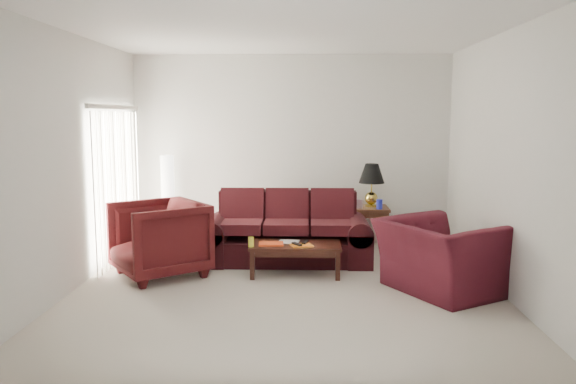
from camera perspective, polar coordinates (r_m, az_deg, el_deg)
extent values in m
plane|color=#BDB5A2|center=(6.76, -0.23, -9.84)|extent=(5.00, 5.00, 0.00)
cube|color=silver|center=(8.24, -16.98, 0.70)|extent=(0.10, 2.00, 2.16)
cube|color=black|center=(8.69, -2.69, -1.01)|extent=(0.42, 0.26, 0.40)
cube|color=white|center=(8.59, 7.11, -1.20)|extent=(0.14, 0.06, 0.14)
cylinder|color=#1C24B6|center=(8.56, 9.28, -1.24)|extent=(0.11, 0.11, 0.15)
cube|color=silver|center=(8.86, 6.85, -0.85)|extent=(0.13, 0.16, 0.05)
imported|color=#3A0D0E|center=(7.37, -12.98, -4.66)|extent=(1.47, 1.47, 0.97)
imported|color=#3C0E16|center=(6.79, 15.29, -6.37)|extent=(1.62, 1.68, 0.83)
cube|color=#BC3712|center=(7.21, -1.73, -5.28)|extent=(0.32, 0.25, 0.02)
cube|color=silver|center=(7.33, 0.07, -5.07)|extent=(0.29, 0.24, 0.01)
cube|color=orange|center=(7.13, 1.38, -5.44)|extent=(0.31, 0.27, 0.01)
cube|color=black|center=(7.11, 0.91, -5.30)|extent=(0.14, 0.17, 0.02)
cube|color=black|center=(7.23, 1.72, -5.09)|extent=(0.09, 0.18, 0.02)
cylinder|color=gold|center=(7.09, -3.77, -5.08)|extent=(0.09, 0.09, 0.12)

